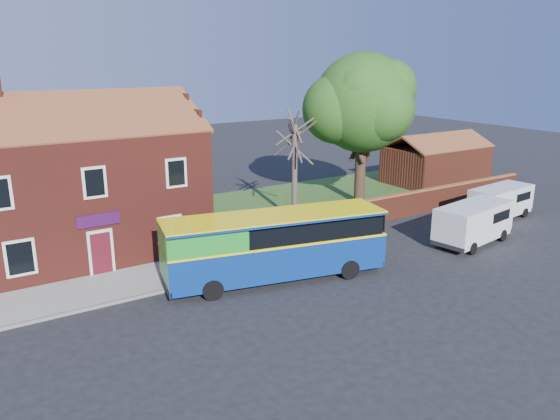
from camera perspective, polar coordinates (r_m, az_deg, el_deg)
ground at (r=24.26m, az=3.23°, el=-9.15°), size 120.00×120.00×0.00m
pavement at (r=26.35m, az=-17.01°, el=-7.63°), size 18.00×3.50×0.12m
kerb at (r=24.79m, az=-15.89°, el=-9.03°), size 18.00×0.15×0.14m
grass_strip at (r=41.53m, az=7.45°, el=1.46°), size 26.00×12.00×0.04m
shop_building at (r=30.68m, az=-20.49°, el=1.96°), size 12.30×8.13×10.50m
boundary_wall at (r=37.09m, az=13.39°, el=0.67°), size 22.00×0.38×1.60m
outbuilding at (r=47.35m, az=15.97°, el=4.72°), size 8.20×5.06×4.17m
bus at (r=25.41m, az=-1.25°, el=-3.56°), size 10.75×4.69×3.18m
van_near at (r=32.45m, az=19.56°, el=-1.15°), size 5.43×2.86×2.27m
van_far at (r=38.13m, az=22.07°, el=0.89°), size 4.92×2.36×2.09m
large_tree at (r=38.81m, az=8.55°, el=10.72°), size 8.63×6.83×10.53m
bare_tree at (r=34.24m, az=1.53°, el=4.41°), size 2.53×3.01×6.74m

